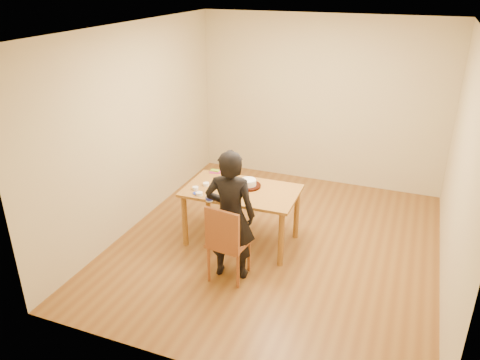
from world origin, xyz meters
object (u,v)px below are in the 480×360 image
(dining_table, at_px, (241,191))
(cake_plate, at_px, (248,186))
(dining_chair, at_px, (229,242))
(person, at_px, (230,215))
(cake, at_px, (248,183))

(dining_table, distance_m, cake_plate, 0.13)
(dining_chair, bearing_deg, cake_plate, 104.14)
(cake_plate, bearing_deg, person, -83.17)
(dining_chair, xyz_separation_m, person, (0.00, 0.05, 0.33))
(dining_table, bearing_deg, dining_chair, -80.03)
(cake, bearing_deg, cake_plate, 0.00)
(cake, relative_size, person, 0.13)
(dining_table, xyz_separation_m, cake, (0.05, 0.11, 0.07))
(dining_table, bearing_deg, cake, 65.27)
(dining_chair, distance_m, cake_plate, 0.94)
(dining_table, xyz_separation_m, dining_chair, (0.15, -0.78, -0.28))
(person, bearing_deg, dining_table, -88.43)
(cake_plate, height_order, cake, cake)
(cake_plate, distance_m, person, 0.85)
(dining_chair, xyz_separation_m, cake, (-0.10, 0.89, 0.35))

